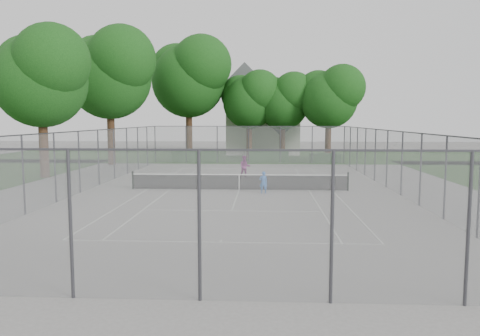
{
  "coord_description": "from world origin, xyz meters",
  "views": [
    {
      "loc": [
        1.46,
        -27.4,
        4.19
      ],
      "look_at": [
        0.0,
        1.0,
        1.2
      ],
      "focal_mm": 35.0,
      "sensor_mm": 36.0,
      "label": 1
    }
  ],
  "objects_px": {
    "tennis_net": "(239,181)",
    "woman_player": "(245,167)",
    "girl_player": "(263,182)",
    "house": "(263,118)"
  },
  "relations": [
    {
      "from": "woman_player",
      "to": "tennis_net",
      "type": "bearing_deg",
      "value": -98.56
    },
    {
      "from": "tennis_net",
      "to": "house",
      "type": "distance_m",
      "value": 29.51
    },
    {
      "from": "girl_player",
      "to": "house",
      "type": "bearing_deg",
      "value": -95.29
    },
    {
      "from": "house",
      "to": "girl_player",
      "type": "distance_m",
      "value": 30.65
    },
    {
      "from": "woman_player",
      "to": "house",
      "type": "bearing_deg",
      "value": 79.52
    },
    {
      "from": "tennis_net",
      "to": "woman_player",
      "type": "distance_m",
      "value": 5.68
    },
    {
      "from": "tennis_net",
      "to": "woman_player",
      "type": "xyz_separation_m",
      "value": [
        0.1,
        5.67,
        0.29
      ]
    },
    {
      "from": "girl_player",
      "to": "tennis_net",
      "type": "bearing_deg",
      "value": -45.36
    },
    {
      "from": "girl_player",
      "to": "woman_player",
      "type": "height_order",
      "value": "woman_player"
    },
    {
      "from": "woman_player",
      "to": "girl_player",
      "type": "bearing_deg",
      "value": -86.53
    }
  ]
}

